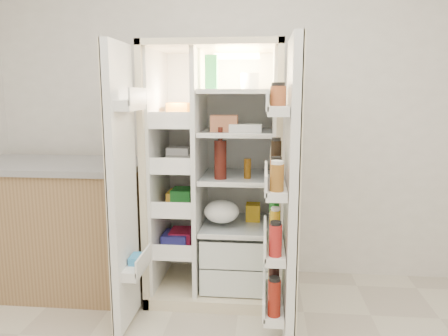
# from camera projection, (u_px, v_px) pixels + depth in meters

# --- Properties ---
(wall_back) EXTENTS (4.00, 0.02, 2.70)m
(wall_back) POSITION_uv_depth(u_px,v_px,m) (245.00, 108.00, 3.34)
(wall_back) COLOR silver
(wall_back) RESTS_ON floor
(refrigerator) EXTENTS (0.92, 0.70, 1.80)m
(refrigerator) POSITION_uv_depth(u_px,v_px,m) (218.00, 193.00, 3.12)
(refrigerator) COLOR beige
(refrigerator) RESTS_ON floor
(freezer_door) EXTENTS (0.15, 0.40, 1.72)m
(freezer_door) POSITION_uv_depth(u_px,v_px,m) (123.00, 190.00, 2.56)
(freezer_door) COLOR white
(freezer_door) RESTS_ON floor
(fridge_door) EXTENTS (0.17, 0.58, 1.72)m
(fridge_door) POSITION_uv_depth(u_px,v_px,m) (287.00, 201.00, 2.38)
(fridge_door) COLOR white
(fridge_door) RESTS_ON floor
(kitchen_counter) EXTENTS (1.34, 0.71, 0.97)m
(kitchen_counter) POSITION_uv_depth(u_px,v_px,m) (57.00, 225.00, 3.19)
(kitchen_counter) COLOR #927249
(kitchen_counter) RESTS_ON floor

